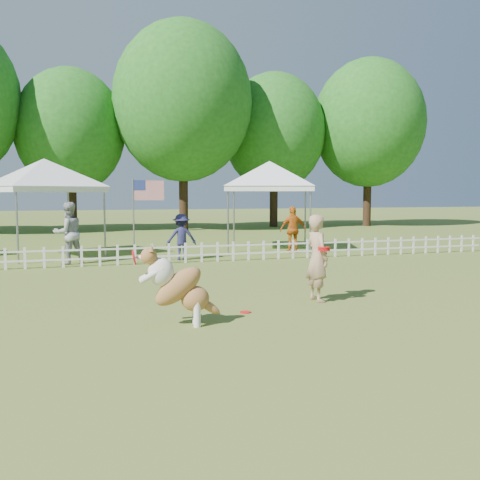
{
  "coord_description": "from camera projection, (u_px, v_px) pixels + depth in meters",
  "views": [
    {
      "loc": [
        -2.93,
        -8.72,
        2.08
      ],
      "look_at": [
        0.41,
        2.0,
        1.1
      ],
      "focal_mm": 40.0,
      "sensor_mm": 36.0,
      "label": 1
    }
  ],
  "objects": [
    {
      "name": "flag_pole",
      "position": [
        134.0,
        221.0,
        15.86
      ],
      "size": [
        0.97,
        0.18,
        2.52
      ],
      "primitive_type": null,
      "rotation": [
        0.0,
        0.0,
        -0.08
      ],
      "color": "gray",
      "rests_on": "ground"
    },
    {
      "name": "dog",
      "position": [
        180.0,
        286.0,
        8.36
      ],
      "size": [
        1.26,
        0.57,
        1.26
      ],
      "primitive_type": null,
      "rotation": [
        0.0,
        0.0,
        -0.14
      ],
      "color": "brown",
      "rests_on": "ground"
    },
    {
      "name": "ground",
      "position": [
        252.0,
        313.0,
        9.35
      ],
      "size": [
        120.0,
        120.0,
        0.0
      ],
      "primitive_type": "plane",
      "color": "#44631F",
      "rests_on": "ground"
    },
    {
      "name": "tree_far_right",
      "position": [
        368.0,
        136.0,
        33.75
      ],
      "size": [
        7.0,
        7.0,
        11.4
      ],
      "primitive_type": null,
      "color": "#215C1A",
      "rests_on": "ground"
    },
    {
      "name": "spectator_c",
      "position": [
        293.0,
        230.0,
        18.72
      ],
      "size": [
        0.98,
        0.47,
        1.63
      ],
      "primitive_type": "imported",
      "rotation": [
        0.0,
        0.0,
        3.07
      ],
      "color": "#C76117",
      "rests_on": "ground"
    },
    {
      "name": "handler",
      "position": [
        317.0,
        258.0,
        10.28
      ],
      "size": [
        0.45,
        0.64,
        1.68
      ],
      "primitive_type": "imported",
      "rotation": [
        0.0,
        0.0,
        1.65
      ],
      "color": "tan",
      "rests_on": "ground"
    },
    {
      "name": "tree_center_right",
      "position": [
        183.0,
        117.0,
        29.66
      ],
      "size": [
        7.6,
        7.6,
        12.6
      ],
      "primitive_type": null,
      "color": "#215C1A",
      "rests_on": "ground"
    },
    {
      "name": "canopy_tent_right",
      "position": [
        269.0,
        206.0,
        19.89
      ],
      "size": [
        4.0,
        4.0,
        3.2
      ],
      "primitive_type": null,
      "rotation": [
        0.0,
        0.0,
        -0.36
      ],
      "color": "white",
      "rests_on": "ground"
    },
    {
      "name": "canopy_tent_left",
      "position": [
        45.0,
        209.0,
        17.59
      ],
      "size": [
        4.02,
        4.02,
        3.15
      ],
      "primitive_type": null,
      "rotation": [
        0.0,
        0.0,
        0.42
      ],
      "color": "white",
      "rests_on": "ground"
    },
    {
      "name": "picket_fence",
      "position": [
        177.0,
        253.0,
        15.98
      ],
      "size": [
        22.0,
        0.08,
        0.6
      ],
      "primitive_type": null,
      "color": "white",
      "rests_on": "ground"
    },
    {
      "name": "spectator_a",
      "position": [
        68.0,
        233.0,
        15.73
      ],
      "size": [
        1.08,
        0.97,
        1.83
      ],
      "primitive_type": "imported",
      "rotation": [
        0.0,
        0.0,
        3.51
      ],
      "color": "#A2A2A8",
      "rests_on": "ground"
    },
    {
      "name": "tree_right",
      "position": [
        274.0,
        143.0,
        32.96
      ],
      "size": [
        6.2,
        6.2,
        10.4
      ],
      "primitive_type": null,
      "color": "#215C1A",
      "rests_on": "ground"
    },
    {
      "name": "frisbee_on_turf",
      "position": [
        245.0,
        312.0,
        9.35
      ],
      "size": [
        0.26,
        0.26,
        0.02
      ],
      "primitive_type": "cylinder",
      "rotation": [
        0.0,
        0.0,
        -0.41
      ],
      "color": "red",
      "rests_on": "ground"
    },
    {
      "name": "spectator_b",
      "position": [
        181.0,
        237.0,
        16.7
      ],
      "size": [
        0.96,
        0.59,
        1.44
      ],
      "primitive_type": "imported",
      "rotation": [
        0.0,
        0.0,
        3.08
      ],
      "color": "#26254F",
      "rests_on": "ground"
    },
    {
      "name": "tree_center_left",
      "position": [
        70.0,
        142.0,
        29.43
      ],
      "size": [
        6.0,
        6.0,
        9.8
      ],
      "primitive_type": null,
      "color": "#215C1A",
      "rests_on": "ground"
    }
  ]
}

